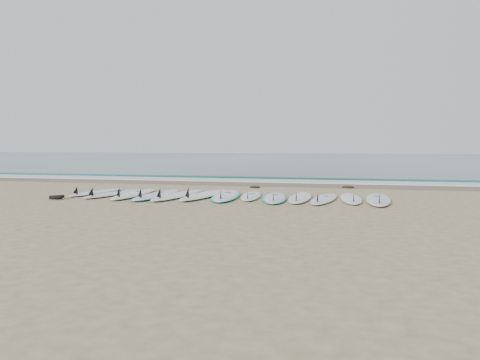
% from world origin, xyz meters
% --- Properties ---
extents(ground, '(120.00, 120.00, 0.00)m').
position_xyz_m(ground, '(0.00, 0.00, 0.00)').
color(ground, tan).
extents(ocean, '(120.00, 55.00, 0.03)m').
position_xyz_m(ocean, '(0.00, 32.50, 0.01)').
color(ocean, '#205959').
rests_on(ocean, ground).
extents(wet_sand_band, '(120.00, 1.80, 0.01)m').
position_xyz_m(wet_sand_band, '(0.00, 4.10, 0.01)').
color(wet_sand_band, '#6F5E49').
rests_on(wet_sand_band, ground).
extents(foam_band, '(120.00, 1.40, 0.04)m').
position_xyz_m(foam_band, '(0.00, 5.50, 0.02)').
color(foam_band, silver).
rests_on(foam_band, ground).
extents(wave_crest, '(120.00, 1.00, 0.10)m').
position_xyz_m(wave_crest, '(0.00, 7.00, 0.05)').
color(wave_crest, '#205959').
rests_on(wave_crest, ground).
extents(surfboard_0, '(0.79, 2.38, 0.30)m').
position_xyz_m(surfboard_0, '(-3.82, 0.03, 0.05)').
color(surfboard_0, white).
rests_on(surfboard_0, ground).
extents(surfboard_1, '(0.84, 2.52, 0.32)m').
position_xyz_m(surfboard_1, '(-3.17, -0.22, 0.05)').
color(surfboard_1, white).
rests_on(surfboard_1, ground).
extents(surfboard_2, '(0.80, 2.84, 0.36)m').
position_xyz_m(surfboard_2, '(-2.54, -0.22, 0.06)').
color(surfboard_2, white).
rests_on(surfboard_2, ground).
extents(surfboard_3, '(0.67, 2.79, 0.35)m').
position_xyz_m(surfboard_3, '(-1.87, -0.23, 0.05)').
color(surfboard_3, white).
rests_on(surfboard_3, ground).
extents(surfboard_4, '(0.81, 2.87, 0.36)m').
position_xyz_m(surfboard_4, '(-1.30, -0.23, 0.06)').
color(surfboard_4, white).
rests_on(surfboard_4, ground).
extents(surfboard_5, '(0.87, 2.95, 0.37)m').
position_xyz_m(surfboard_5, '(-0.64, -0.00, 0.06)').
color(surfboard_5, white).
rests_on(surfboard_5, ground).
extents(surfboard_6, '(1.06, 2.88, 0.36)m').
position_xyz_m(surfboard_6, '(-0.03, 0.00, 0.05)').
color(surfboard_6, white).
rests_on(surfboard_6, ground).
extents(surfboard_7, '(0.74, 2.33, 0.29)m').
position_xyz_m(surfboard_7, '(0.60, 0.12, 0.05)').
color(surfboard_7, white).
rests_on(surfboard_7, ground).
extents(surfboard_8, '(0.93, 2.59, 0.32)m').
position_xyz_m(surfboard_8, '(1.26, -0.12, 0.05)').
color(surfboard_8, white).
rests_on(surfboard_8, ground).
extents(surfboard_9, '(0.57, 2.57, 0.33)m').
position_xyz_m(surfboard_9, '(1.89, 0.01, 0.06)').
color(surfboard_9, white).
rests_on(surfboard_9, ground).
extents(surfboard_10, '(0.77, 2.51, 0.32)m').
position_xyz_m(surfboard_10, '(2.48, -0.12, 0.05)').
color(surfboard_10, white).
rests_on(surfboard_10, ground).
extents(surfboard_11, '(0.66, 2.44, 0.31)m').
position_xyz_m(surfboard_11, '(3.13, 0.13, 0.05)').
color(surfboard_11, white).
rests_on(surfboard_11, ground).
extents(surfboard_12, '(0.66, 2.81, 0.36)m').
position_xyz_m(surfboard_12, '(3.77, 0.02, 0.06)').
color(surfboard_12, silver).
rests_on(surfboard_12, ground).
extents(seaweed_near, '(0.35, 0.27, 0.07)m').
position_xyz_m(seaweed_near, '(0.15, 2.81, 0.03)').
color(seaweed_near, black).
rests_on(seaweed_near, ground).
extents(seaweed_far, '(0.39, 0.31, 0.08)m').
position_xyz_m(seaweed_far, '(3.03, 3.40, 0.04)').
color(seaweed_far, black).
rests_on(seaweed_far, ground).
extents(leash_coil, '(0.46, 0.36, 0.11)m').
position_xyz_m(leash_coil, '(-4.10, -1.33, 0.05)').
color(leash_coil, black).
rests_on(leash_coil, ground).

